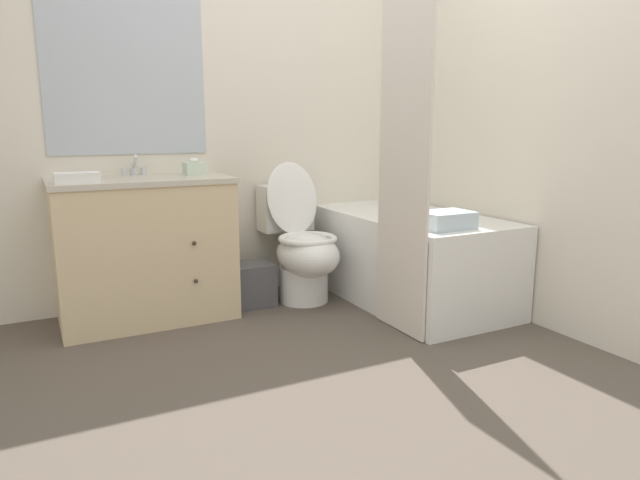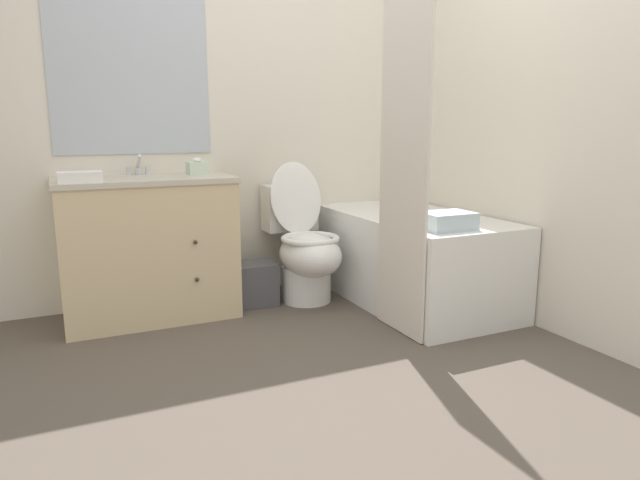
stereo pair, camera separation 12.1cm
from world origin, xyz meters
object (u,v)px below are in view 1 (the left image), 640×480
Objects in this scene: toilet at (302,249)px; bathtub at (410,257)px; wastebasket at (251,284)px; tissue_box at (194,168)px; hand_towel_folded at (77,178)px; sink_faucet at (134,169)px; vanity_cabinet at (145,248)px; bath_towel_folded at (446,220)px.

toilet is 0.65× the size of bathtub.
bathtub reaches higher than wastebasket.
hand_towel_folded is at bearing -162.48° from tissue_box.
sink_faucet is at bearing 159.29° from wastebasket.
vanity_cabinet is 1.11× the size of toilet.
wastebasket is at bearing 7.23° from hand_towel_folded.
hand_towel_folded is (-0.34, -0.36, -0.01)m from sink_faucet.
bath_towel_folded is (1.12, -0.96, -0.26)m from tissue_box.
wastebasket is at bearing -4.36° from vanity_cabinet.
wastebasket is 1.29m from bath_towel_folded.
bathtub is 5.11× the size of wastebasket.
vanity_cabinet is 0.58m from hand_towel_folded.
sink_faucet reaches higher than vanity_cabinet.
wastebasket is at bearing -15.59° from tissue_box.
wastebasket is at bearing 170.81° from toilet.
vanity_cabinet is 0.55m from tissue_box.
bath_towel_folded is at bearing -47.17° from wastebasket.
tissue_box is at bearing 139.37° from bath_towel_folded.
hand_towel_folded is at bearing -176.94° from toilet.
vanity_cabinet is 7.93× the size of tissue_box.
sink_faucet is at bearing 158.75° from bathtub.
vanity_cabinet reaches higher than bath_towel_folded.
vanity_cabinet reaches higher than wastebasket.
wastebasket is 2.16× the size of tissue_box.
bath_towel_folded is at bearing -40.63° from tissue_box.
vanity_cabinet reaches higher than bathtub.
toilet is (0.96, -0.10, -0.08)m from vanity_cabinet.
bath_towel_folded is (0.48, -0.82, 0.27)m from toilet.
tissue_box is at bearing -25.35° from sink_faucet.
tissue_box reaches higher than toilet.
bath_towel_folded is (1.44, -0.92, 0.19)m from vanity_cabinet.
tissue_box is at bearing 17.52° from hand_towel_folded.
tissue_box is (0.32, -0.15, 0.00)m from sink_faucet.
wastebasket is at bearing 158.39° from bathtub.
wastebasket is at bearing 132.83° from bath_towel_folded.
hand_towel_folded is 1.95m from bath_towel_folded.
vanity_cabinet is at bearing -173.15° from tissue_box.
sink_faucet reaches higher than bath_towel_folded.
sink_faucet is at bearing 163.12° from toilet.
tissue_box is (0.32, 0.04, 0.45)m from vanity_cabinet.
bath_towel_folded is at bearing -105.39° from bathtub.
hand_towel_folded reaches higher than bath_towel_folded.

